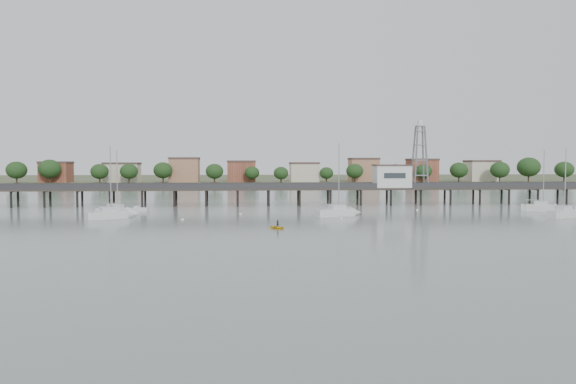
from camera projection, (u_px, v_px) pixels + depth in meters
name	position (u px, v px, depth m)	size (l,w,h in m)	color
ground_plane	(319.00, 243.00, 67.71)	(500.00, 500.00, 0.00)	slate
pier	(284.00, 189.00, 127.24)	(150.00, 5.00, 5.50)	#2D2823
pier_building	(392.00, 176.00, 129.06)	(8.40, 5.40, 5.30)	silver
lattice_tower	(420.00, 157.00, 129.34)	(3.20, 3.20, 15.50)	slate
sailboat_d	(567.00, 213.00, 100.27)	(7.92, 5.76, 12.92)	silver
sailboat_b	(121.00, 212.00, 103.06)	(7.94, 4.54, 12.67)	silver
sailboat_e	(547.00, 208.00, 112.11)	(7.97, 5.25, 12.82)	silver
sailboat_a	(116.00, 215.00, 98.07)	(8.12, 6.26, 13.38)	silver
sailboat_c	(343.00, 212.00, 102.66)	(8.80, 5.49, 14.01)	silver
white_tender	(140.00, 210.00, 111.66)	(3.35, 1.98, 1.22)	silver
yellow_dinghy	(278.00, 229.00, 82.52)	(2.04, 0.59, 2.85)	yellow
dinghy_occupant	(278.00, 229.00, 82.52)	(0.40, 1.09, 0.26)	black
mooring_buoys	(314.00, 216.00, 101.61)	(87.55, 22.19, 0.39)	#FBF9C3
far_shore	(261.00, 179.00, 306.19)	(500.00, 170.00, 10.40)	#475133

